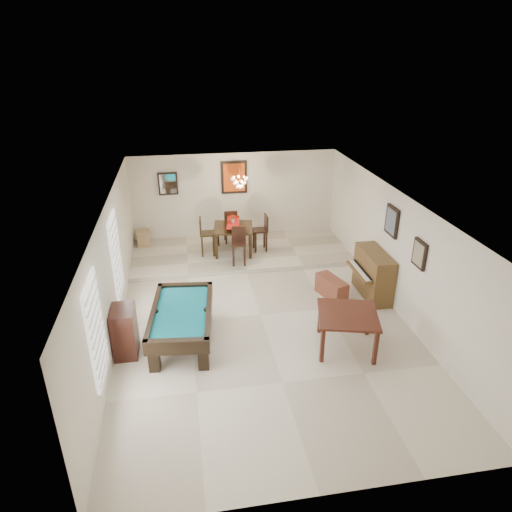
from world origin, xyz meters
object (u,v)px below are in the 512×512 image
object	(u,v)px
flower_vase	(233,219)
square_table	(346,331)
dining_chair_north	(230,226)
dining_table	(233,237)
upright_piano	(368,275)
dining_chair_east	(260,233)
piano_bench	(332,288)
apothecary_chest	(125,331)
pool_table	(182,326)
chandelier	(240,179)
dining_chair_west	(207,236)
corner_bench	(143,238)
dining_chair_south	(239,246)

from	to	relation	value
flower_vase	square_table	bearing A→B (deg)	-70.54
flower_vase	dining_chair_north	size ratio (longest dim) A/B	0.22
square_table	dining_table	xyz separation A→B (m)	(-1.63, 4.61, 0.17)
dining_table	dining_chair_north	distance (m)	0.74
upright_piano	dining_chair_east	world-z (taller)	dining_chair_east
piano_bench	apothecary_chest	world-z (taller)	apothecary_chest
upright_piano	piano_bench	bearing A→B (deg)	175.53
pool_table	chandelier	size ratio (longest dim) A/B	3.55
piano_bench	dining_chair_west	bearing A→B (deg)	135.64
dining_table	flower_vase	distance (m)	0.55
dining_table	pool_table	bearing A→B (deg)	-110.91
flower_vase	dining_chair_east	world-z (taller)	flower_vase
dining_chair_east	chandelier	world-z (taller)	chandelier
dining_chair_west	chandelier	distance (m)	1.80
flower_vase	piano_bench	bearing A→B (deg)	-53.60
pool_table	corner_bench	distance (m)	4.95
dining_table	chandelier	xyz separation A→B (m)	(0.20, 0.02, 1.65)
piano_bench	apothecary_chest	distance (m)	4.76
upright_piano	dining_chair_east	bearing A→B (deg)	126.96
flower_vase	dining_chair_west	distance (m)	0.85
apothecary_chest	upright_piano	bearing A→B (deg)	14.04
apothecary_chest	dining_chair_north	distance (m)	5.46
dining_chair_west	apothecary_chest	bearing A→B (deg)	158.06
dining_chair_north	dining_chair_west	size ratio (longest dim) A/B	0.94
upright_piano	corner_bench	world-z (taller)	upright_piano
apothecary_chest	chandelier	xyz separation A→B (m)	(2.76, 4.11, 1.72)
corner_bench	dining_chair_north	bearing A→B (deg)	-4.81
upright_piano	corner_bench	bearing A→B (deg)	145.31
square_table	dining_chair_east	bearing A→B (deg)	100.85
dining_chair_east	chandelier	bearing A→B (deg)	-93.04
piano_bench	dining_table	bearing A→B (deg)	126.40
upright_piano	apothecary_chest	size ratio (longest dim) A/B	1.37
square_table	dining_chair_east	size ratio (longest dim) A/B	1.08
dining_chair_south	corner_bench	world-z (taller)	dining_chair_south
dining_chair_south	dining_chair_east	distance (m)	1.05
square_table	flower_vase	distance (m)	4.95
square_table	piano_bench	xyz separation A→B (m)	(0.34, 1.94, -0.14)
dining_chair_east	chandelier	distance (m)	1.66
dining_table	dining_chair_west	world-z (taller)	dining_chair_west
dining_chair_north	dining_chair_west	xyz separation A→B (m)	(-0.72, -0.78, 0.03)
dining_chair_east	chandelier	size ratio (longest dim) A/B	1.72
upright_piano	dining_chair_west	bearing A→B (deg)	142.61
upright_piano	dining_chair_west	distance (m)	4.44
dining_chair_west	chandelier	xyz separation A→B (m)	(0.92, 0.07, 1.55)
pool_table	square_table	world-z (taller)	square_table
dining_table	corner_bench	world-z (taller)	dining_table
dining_table	dining_chair_north	xyz separation A→B (m)	(-0.00, 0.73, 0.07)
piano_bench	corner_bench	bearing A→B (deg)	141.11
dining_table	dining_chair_west	size ratio (longest dim) A/B	0.99
piano_bench	dining_chair_west	size ratio (longest dim) A/B	0.82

